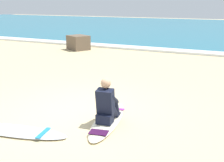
{
  "coord_description": "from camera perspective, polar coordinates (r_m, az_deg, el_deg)",
  "views": [
    {
      "loc": [
        3.48,
        -5.22,
        2.5
      ],
      "look_at": [
        0.48,
        1.05,
        0.55
      ],
      "focal_mm": 45.34,
      "sensor_mm": 36.0,
      "label": 1
    }
  ],
  "objects": [
    {
      "name": "ground_plane",
      "position": [
        6.75,
        -7.56,
        -6.21
      ],
      "size": [
        80.0,
        80.0,
        0.0
      ],
      "primitive_type": "plane",
      "color": "#CCB584"
    },
    {
      "name": "sea",
      "position": [
        28.48,
        18.78,
        9.95
      ],
      "size": [
        80.0,
        28.0,
        0.1
      ],
      "primitive_type": "cube",
      "color": "teal",
      "rests_on": "ground"
    },
    {
      "name": "breaking_foam",
      "position": [
        15.07,
        11.97,
        6.02
      ],
      "size": [
        80.0,
        0.9,
        0.11
      ],
      "primitive_type": "cube",
      "color": "white",
      "rests_on": "ground"
    },
    {
      "name": "surfboard_main",
      "position": [
        6.17,
        -0.83,
        -7.87
      ],
      "size": [
        0.93,
        2.22,
        0.08
      ],
      "color": "#EFE5C6",
      "rests_on": "ground"
    },
    {
      "name": "surfer_seated",
      "position": [
        5.91,
        -1.06,
        -4.78
      ],
      "size": [
        0.42,
        0.73,
        0.95
      ],
      "color": "black",
      "rests_on": "surfboard_main"
    },
    {
      "name": "surfboard_spare_near",
      "position": [
        6.01,
        -18.96,
        -9.47
      ],
      "size": [
        2.28,
        0.92,
        0.08
      ],
      "color": "silver",
      "rests_on": "ground"
    },
    {
      "name": "shoreline_rock",
      "position": [
        15.43,
        -6.81,
        7.69
      ],
      "size": [
        1.36,
        1.29,
        0.76
      ],
      "primitive_type": "cube",
      "rotation": [
        0.0,
        0.0,
        1.09
      ],
      "color": "brown",
      "rests_on": "ground"
    }
  ]
}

